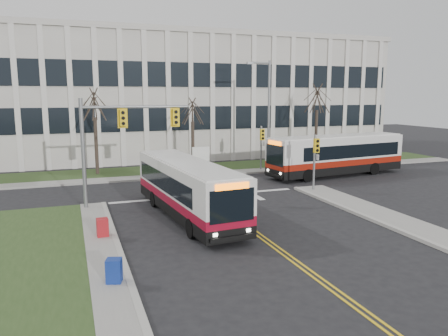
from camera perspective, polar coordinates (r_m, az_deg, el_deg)
ground at (r=20.55m, az=4.31°, el=-8.56°), size 120.00×120.00×0.00m
grass_verge at (r=14.46m, az=-26.81°, el=-17.46°), size 5.00×26.00×0.12m
sidewalk_west at (r=14.34m, az=-14.32°, el=-16.86°), size 1.20×26.00×0.14m
sidewalk_cross at (r=36.05m, az=1.83°, el=-0.53°), size 44.00×1.60×0.14m
building_lawn at (r=38.63m, az=0.32°, el=0.14°), size 44.00×5.00×0.12m
office_building at (r=49.57m, az=-4.46°, el=9.09°), size 40.00×16.00×12.00m
mast_arm_signal at (r=25.20m, az=-14.20°, el=4.44°), size 6.11×0.38×6.20m
signal_pole_near at (r=29.27m, az=11.84°, el=1.74°), size 0.34×0.39×3.80m
signal_pole_far at (r=36.74m, az=4.94°, el=3.46°), size 0.34×0.39×3.80m
streetlight at (r=37.63m, az=5.65°, el=7.71°), size 2.15×0.25×9.20m
directory_sign at (r=37.22m, az=-3.04°, el=1.50°), size 1.50×0.12×2.00m
tree_left at (r=35.91m, az=-16.58°, el=7.78°), size 1.80×1.80×7.70m
tree_mid at (r=37.42m, az=-4.14°, el=7.24°), size 1.80×1.80×6.82m
tree_right at (r=42.04m, az=12.08°, el=8.71°), size 1.80×1.80×8.25m
bus_main at (r=23.04m, az=-4.79°, el=-2.85°), size 3.29×10.99×2.89m
bus_cross at (r=35.86m, az=14.46°, el=1.54°), size 11.97×4.04×3.13m
newspaper_box_blue at (r=15.53m, az=-14.16°, el=-13.09°), size 0.61×0.58×0.95m
newspaper_box_red at (r=20.37m, az=-15.58°, el=-7.66°), size 0.52×0.47×0.95m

